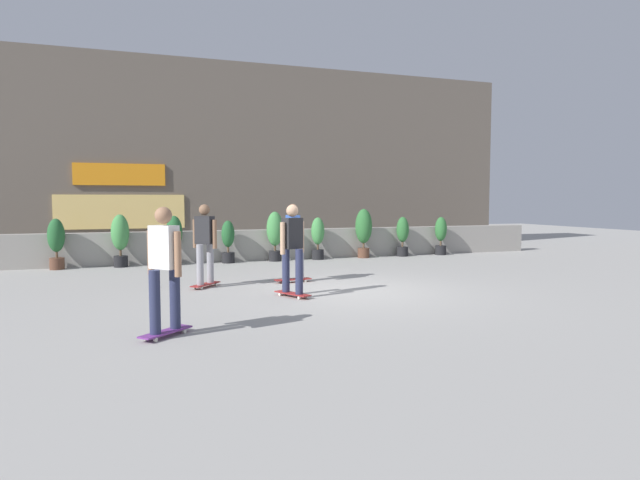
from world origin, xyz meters
TOP-DOWN VIEW (x-y plane):
  - ground_plane at (0.00, 0.00)m, footprint 48.00×48.00m
  - planter_wall at (0.00, 6.00)m, footprint 18.00×0.40m
  - building_backdrop at (-0.01, 10.00)m, footprint 20.00×2.08m
  - potted_plant_0 at (-5.73, 5.55)m, footprint 0.42×0.42m
  - potted_plant_1 at (-4.19, 5.55)m, footprint 0.46×0.46m
  - potted_plant_2 at (-2.80, 5.55)m, footprint 0.44×0.44m
  - potted_plant_3 at (-1.33, 5.55)m, footprint 0.37×0.37m
  - potted_plant_4 at (0.04, 5.55)m, footprint 0.49×0.49m
  - potted_plant_5 at (1.36, 5.55)m, footprint 0.40×0.40m
  - potted_plant_6 at (2.85, 5.55)m, footprint 0.52×0.52m
  - potted_plant_7 at (4.20, 5.55)m, footprint 0.39×0.39m
  - potted_plant_8 at (5.59, 5.55)m, footprint 0.38×0.38m
  - skater_by_wall_left at (-3.56, -2.54)m, footprint 0.73×0.68m
  - skater_far_right at (-0.65, 1.43)m, footprint 0.81×0.56m
  - skater_foreground at (-2.53, 1.37)m, footprint 0.68×0.73m
  - skater_by_wall_right at (-1.17, -0.29)m, footprint 0.53×0.81m

SIDE VIEW (x-z plane):
  - ground_plane at x=0.00m, z-range 0.00..0.00m
  - planter_wall at x=0.00m, z-range 0.00..0.90m
  - potted_plant_3 at x=-1.33m, z-range 0.04..1.24m
  - potted_plant_8 at x=5.59m, z-range 0.05..1.28m
  - potted_plant_7 at x=4.20m, z-range 0.05..1.30m
  - potted_plant_5 at x=1.36m, z-range 0.06..1.32m
  - potted_plant_0 at x=-5.73m, z-range 0.07..1.38m
  - potted_plant_2 at x=-2.80m, z-range 0.09..1.44m
  - potted_plant_1 at x=-4.19m, z-range 0.10..1.50m
  - potted_plant_4 at x=0.04m, z-range 0.11..1.55m
  - potted_plant_6 at x=2.85m, z-range 0.12..1.63m
  - skater_by_wall_left at x=-3.56m, z-range 0.09..1.79m
  - skater_far_right at x=-0.65m, z-range 0.09..1.79m
  - skater_foreground at x=-2.53m, z-range 0.09..1.79m
  - skater_by_wall_right at x=-1.17m, z-range 0.09..1.79m
  - building_backdrop at x=-0.01m, z-range 0.00..6.50m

